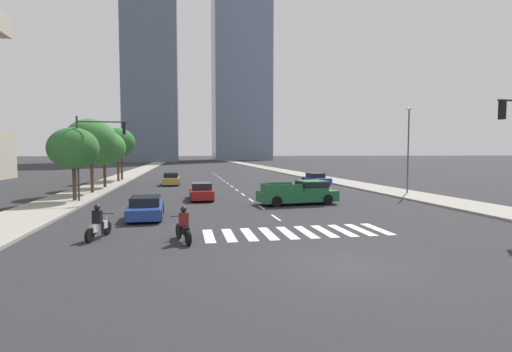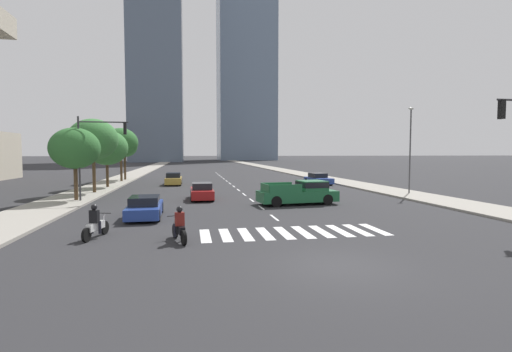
% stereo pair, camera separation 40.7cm
% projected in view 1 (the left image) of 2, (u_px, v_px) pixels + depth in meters
% --- Properties ---
extents(ground_plane, '(800.00, 800.00, 0.00)m').
position_uv_depth(ground_plane, '(344.00, 266.00, 12.26)').
color(ground_plane, '#28282B').
extents(sidewalk_east, '(4.00, 260.00, 0.15)m').
position_uv_depth(sidewalk_east, '(348.00, 183.00, 44.27)').
color(sidewalk_east, gray).
rests_on(sidewalk_east, ground).
extents(sidewalk_west, '(4.00, 260.00, 0.15)m').
position_uv_depth(sidewalk_west, '(98.00, 187.00, 39.04)').
color(sidewalk_west, gray).
rests_on(sidewalk_west, ground).
extents(crosswalk_near, '(8.55, 2.75, 0.01)m').
position_uv_depth(crosswalk_near, '(297.00, 232.00, 17.38)').
color(crosswalk_near, silver).
rests_on(crosswalk_near, ground).
extents(lane_divider_center, '(0.14, 50.00, 0.01)m').
position_uv_depth(lane_divider_center, '(228.00, 183.00, 44.83)').
color(lane_divider_center, silver).
rests_on(lane_divider_center, ground).
extents(motorcycle_lead, '(0.87, 2.08, 1.49)m').
position_uv_depth(motorcycle_lead, '(98.00, 225.00, 16.07)').
color(motorcycle_lead, black).
rests_on(motorcycle_lead, ground).
extents(motorcycle_trailing, '(0.86, 2.02, 1.49)m').
position_uv_depth(motorcycle_trailing, '(183.00, 228.00, 15.52)').
color(motorcycle_trailing, black).
rests_on(motorcycle_trailing, ground).
extents(pickup_truck, '(5.78, 2.60, 1.67)m').
position_uv_depth(pickup_truck, '(301.00, 193.00, 26.88)').
color(pickup_truck, '#1E6038').
rests_on(pickup_truck, ground).
extents(sedan_blue_0, '(2.25, 4.55, 1.30)m').
position_uv_depth(sedan_blue_0, '(316.00, 179.00, 43.75)').
color(sedan_blue_0, navy).
rests_on(sedan_blue_0, ground).
extents(sedan_red_1, '(1.77, 4.24, 1.33)m').
position_uv_depth(sedan_red_1, '(201.00, 192.00, 29.49)').
color(sedan_red_1, maroon).
rests_on(sedan_red_1, ground).
extents(sedan_blue_2, '(1.90, 4.62, 1.23)m').
position_uv_depth(sedan_blue_2, '(146.00, 208.00, 21.25)').
color(sedan_blue_2, navy).
rests_on(sedan_blue_2, ground).
extents(sedan_gold_3, '(1.81, 4.76, 1.38)m').
position_uv_depth(sedan_gold_3, '(171.00, 179.00, 42.91)').
color(sedan_gold_3, '#B28E38').
rests_on(sedan_gold_3, ground).
extents(traffic_signal_far, '(3.82, 0.28, 6.19)m').
position_uv_depth(traffic_signal_far, '(95.00, 144.00, 27.55)').
color(traffic_signal_far, '#333335').
rests_on(traffic_signal_far, sidewalk_west).
extents(street_lamp_east, '(0.50, 0.24, 7.43)m').
position_uv_depth(street_lamp_east, '(408.00, 144.00, 32.81)').
color(street_lamp_east, '#3F3F42').
rests_on(street_lamp_east, sidewalk_east).
extents(street_tree_nearest, '(3.60, 3.60, 5.39)m').
position_uv_depth(street_tree_nearest, '(73.00, 148.00, 27.68)').
color(street_tree_nearest, '#4C3823').
rests_on(street_tree_nearest, sidewalk_west).
extents(street_tree_second, '(4.27, 4.27, 6.52)m').
position_uv_depth(street_tree_second, '(91.00, 139.00, 32.98)').
color(street_tree_second, '#4C3823').
rests_on(street_tree_second, sidewalk_west).
extents(street_tree_third, '(4.23, 4.23, 5.85)m').
position_uv_depth(street_tree_third, '(104.00, 148.00, 38.36)').
color(street_tree_third, '#4C3823').
rests_on(street_tree_third, sidewalk_west).
extents(street_tree_fourth, '(4.17, 4.17, 6.56)m').
position_uv_depth(street_tree_fourth, '(118.00, 142.00, 46.21)').
color(street_tree_fourth, '#4C3823').
rests_on(street_tree_fourth, sidewalk_west).
extents(street_tree_fifth, '(3.24, 3.24, 5.70)m').
position_uv_depth(street_tree_fifth, '(121.00, 147.00, 48.91)').
color(street_tree_fifth, '#4C3823').
rests_on(street_tree_fifth, sidewalk_west).
extents(office_tower_left_skyline, '(20.50, 25.41, 86.87)m').
position_uv_depth(office_tower_left_skyline, '(151.00, 55.00, 150.69)').
color(office_tower_left_skyline, slate).
rests_on(office_tower_left_skyline, ground).
extents(office_tower_center_skyline, '(27.00, 25.87, 144.83)m').
position_uv_depth(office_tower_center_skyline, '(241.00, 22.00, 183.56)').
color(office_tower_center_skyline, slate).
rests_on(office_tower_center_skyline, ground).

